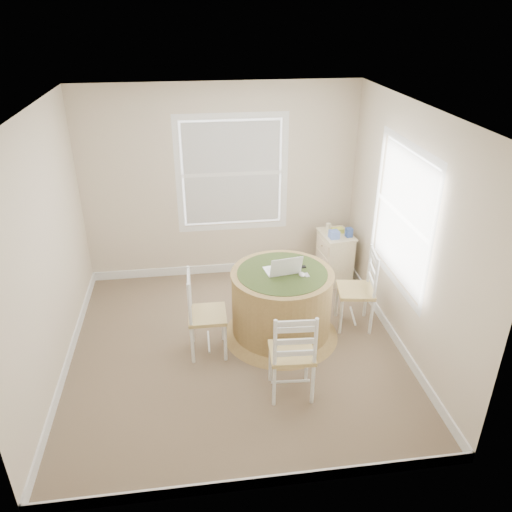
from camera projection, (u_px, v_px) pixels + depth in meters
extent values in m
cube|color=#79654C|center=(236.00, 350.00, 5.54)|extent=(3.60, 3.60, 0.02)
cube|color=white|center=(231.00, 108.00, 4.35)|extent=(3.60, 3.60, 0.02)
cube|color=beige|center=(221.00, 184.00, 6.54)|extent=(3.60, 0.02, 2.60)
cube|color=beige|center=(260.00, 359.00, 3.35)|extent=(3.60, 0.02, 2.60)
cube|color=beige|center=(44.00, 255.00, 4.73)|extent=(0.02, 3.60, 2.60)
cube|color=beige|center=(408.00, 233.00, 5.16)|extent=(0.02, 3.60, 2.60)
cube|color=white|center=(224.00, 268.00, 7.09)|extent=(3.60, 0.02, 0.12)
cube|color=white|center=(259.00, 482.00, 3.93)|extent=(3.60, 0.02, 0.12)
cube|color=white|center=(69.00, 358.00, 5.29)|extent=(0.02, 3.60, 0.12)
cube|color=white|center=(391.00, 331.00, 5.73)|extent=(0.02, 3.60, 0.12)
cylinder|color=#A18148|center=(282.00, 302.00, 5.59)|extent=(1.11, 1.11, 0.72)
cone|color=#A18148|center=(281.00, 331.00, 5.77)|extent=(1.31, 1.31, 0.08)
cylinder|color=#A18148|center=(282.00, 274.00, 5.43)|extent=(1.13, 1.13, 0.03)
cylinder|color=#38481F|center=(282.00, 273.00, 5.42)|extent=(0.99, 0.99, 0.01)
cone|color=#38481F|center=(282.00, 277.00, 5.44)|extent=(1.09, 1.09, 0.10)
cube|color=white|center=(281.00, 270.00, 5.46)|extent=(0.39, 0.30, 0.02)
cube|color=silver|center=(281.00, 270.00, 5.46)|extent=(0.31, 0.18, 0.00)
cube|color=black|center=(286.00, 267.00, 5.28)|extent=(0.36, 0.12, 0.23)
ellipsoid|color=white|center=(302.00, 274.00, 5.36)|extent=(0.07, 0.11, 0.04)
cube|color=#B7BABF|center=(307.00, 275.00, 5.36)|extent=(0.05, 0.09, 0.02)
cube|color=black|center=(303.00, 267.00, 5.52)|extent=(0.06, 0.05, 0.02)
cube|color=#FAE7BB|center=(335.00, 257.00, 6.78)|extent=(0.41, 0.53, 0.67)
cube|color=#FAE7BB|center=(336.00, 234.00, 6.62)|extent=(0.45, 0.57, 0.02)
cube|color=beige|center=(322.00, 272.00, 6.83)|extent=(0.06, 0.42, 0.14)
cube|color=beige|center=(323.00, 259.00, 6.74)|extent=(0.06, 0.42, 0.14)
cube|color=beige|center=(324.00, 245.00, 6.65)|extent=(0.06, 0.42, 0.14)
cube|color=#5F7FD9|center=(334.00, 234.00, 6.49)|extent=(0.13, 0.13, 0.10)
cube|color=#DBE250|center=(338.00, 231.00, 6.64)|extent=(0.16, 0.12, 0.06)
cube|color=#334E99|center=(348.00, 232.00, 6.51)|extent=(0.09, 0.09, 0.12)
cylinder|color=beige|center=(329.00, 227.00, 6.70)|extent=(0.07, 0.07, 0.09)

